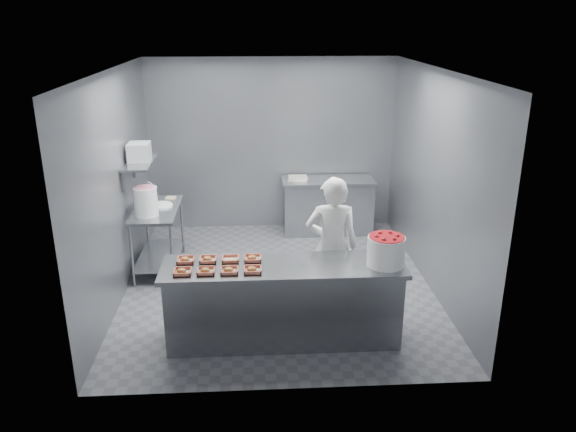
% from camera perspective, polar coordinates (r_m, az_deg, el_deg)
% --- Properties ---
extents(floor, '(4.50, 4.50, 0.00)m').
position_cam_1_polar(floor, '(7.59, -0.99, -6.91)').
color(floor, '#4C4C51').
rests_on(floor, ground).
extents(ceiling, '(4.50, 4.50, 0.00)m').
position_cam_1_polar(ceiling, '(6.81, -1.13, 14.65)').
color(ceiling, white).
rests_on(ceiling, wall_back).
extents(wall_back, '(4.00, 0.04, 2.80)m').
position_cam_1_polar(wall_back, '(9.25, -1.66, 7.22)').
color(wall_back, slate).
rests_on(wall_back, ground).
extents(wall_left, '(0.04, 4.50, 2.80)m').
position_cam_1_polar(wall_left, '(7.27, -17.02, 2.87)').
color(wall_left, slate).
rests_on(wall_left, ground).
extents(wall_right, '(0.04, 4.50, 2.80)m').
position_cam_1_polar(wall_right, '(7.43, 14.58, 3.44)').
color(wall_right, slate).
rests_on(wall_right, ground).
extents(service_counter, '(2.60, 0.70, 0.90)m').
position_cam_1_polar(service_counter, '(6.18, -0.46, -8.76)').
color(service_counter, slate).
rests_on(service_counter, ground).
extents(prep_table, '(0.60, 1.20, 0.90)m').
position_cam_1_polar(prep_table, '(8.01, -13.08, -1.33)').
color(prep_table, slate).
rests_on(prep_table, ground).
extents(back_counter, '(1.50, 0.60, 0.90)m').
position_cam_1_polar(back_counter, '(9.24, 4.06, 1.07)').
color(back_counter, slate).
rests_on(back_counter, ground).
extents(wall_shelf, '(0.35, 0.90, 0.03)m').
position_cam_1_polar(wall_shelf, '(7.76, -14.87, 5.26)').
color(wall_shelf, slate).
rests_on(wall_shelf, wall_left).
extents(tray_0, '(0.19, 0.18, 0.06)m').
position_cam_1_polar(tray_0, '(5.89, -10.69, -5.55)').
color(tray_0, tan).
rests_on(tray_0, service_counter).
extents(tray_1, '(0.19, 0.18, 0.06)m').
position_cam_1_polar(tray_1, '(5.86, -8.35, -5.53)').
color(tray_1, tan).
rests_on(tray_1, service_counter).
extents(tray_2, '(0.19, 0.18, 0.06)m').
position_cam_1_polar(tray_2, '(5.84, -6.00, -5.50)').
color(tray_2, tan).
rests_on(tray_2, service_counter).
extents(tray_3, '(0.19, 0.18, 0.06)m').
position_cam_1_polar(tray_3, '(5.84, -3.63, -5.46)').
color(tray_3, tan).
rests_on(tray_3, service_counter).
extents(tray_4, '(0.19, 0.18, 0.06)m').
position_cam_1_polar(tray_4, '(6.15, -10.38, -4.39)').
color(tray_4, tan).
rests_on(tray_4, service_counter).
extents(tray_5, '(0.19, 0.18, 0.06)m').
position_cam_1_polar(tray_5, '(6.12, -8.14, -4.37)').
color(tray_5, tan).
rests_on(tray_5, service_counter).
extents(tray_6, '(0.19, 0.18, 0.04)m').
position_cam_1_polar(tray_6, '(6.11, -5.86, -4.36)').
color(tray_6, tan).
rests_on(tray_6, service_counter).
extents(tray_7, '(0.19, 0.18, 0.06)m').
position_cam_1_polar(tray_7, '(6.10, -3.63, -4.29)').
color(tray_7, tan).
rests_on(tray_7, service_counter).
extents(worker, '(0.64, 0.44, 1.69)m').
position_cam_1_polar(worker, '(6.61, 4.47, -3.09)').
color(worker, white).
rests_on(worker, ground).
extents(strawberry_tub, '(0.40, 0.40, 0.33)m').
position_cam_1_polar(strawberry_tub, '(6.00, 9.93, -3.41)').
color(strawberry_tub, white).
rests_on(strawberry_tub, service_counter).
extents(glaze_bucket, '(0.32, 0.30, 0.47)m').
position_cam_1_polar(glaze_bucket, '(7.60, -14.24, 1.51)').
color(glaze_bucket, white).
rests_on(glaze_bucket, prep_table).
extents(bucket_lid, '(0.36, 0.36, 0.03)m').
position_cam_1_polar(bucket_lid, '(7.99, -12.81, 1.07)').
color(bucket_lid, white).
rests_on(bucket_lid, prep_table).
extents(rag, '(0.15, 0.13, 0.02)m').
position_cam_1_polar(rag, '(8.30, -11.83, 1.82)').
color(rag, '#CCB28C').
rests_on(rag, prep_table).
extents(appliance, '(0.29, 0.33, 0.24)m').
position_cam_1_polar(appliance, '(7.78, -14.88, 6.32)').
color(appliance, gray).
rests_on(appliance, wall_shelf).
extents(paper_stack, '(0.33, 0.26, 0.06)m').
position_cam_1_polar(paper_stack, '(9.05, 1.01, 3.87)').
color(paper_stack, silver).
rests_on(paper_stack, back_counter).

